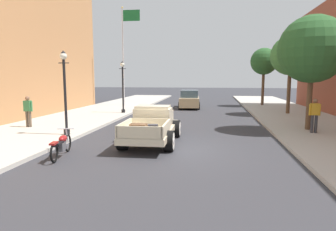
{
  "coord_description": "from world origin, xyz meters",
  "views": [
    {
      "loc": [
        1.55,
        -11.0,
        2.79
      ],
      "look_at": [
        -0.52,
        2.51,
        1.0
      ],
      "focal_mm": 31.14,
      "sensor_mm": 36.0,
      "label": 1
    }
  ],
  "objects_px": {
    "hotrod_truck_cream": "(153,125)",
    "motorcycle_parked": "(61,145)",
    "pedestrian_sidewalk_right": "(315,113)",
    "street_tree_nearest": "(312,49)",
    "street_tree_second": "(291,56)",
    "pedestrian_sidewalk_left": "(28,110)",
    "street_lamp_near": "(65,86)",
    "flagpole": "(125,46)",
    "street_lamp_far": "(123,83)",
    "street_tree_third": "(264,62)",
    "car_background_tan": "(189,100)"
  },
  "relations": [
    {
      "from": "hotrod_truck_cream",
      "to": "car_background_tan",
      "type": "distance_m",
      "value": 14.28
    },
    {
      "from": "street_lamp_far",
      "to": "street_tree_second",
      "type": "relative_size",
      "value": 0.68
    },
    {
      "from": "street_tree_second",
      "to": "street_lamp_far",
      "type": "bearing_deg",
      "value": -173.35
    },
    {
      "from": "hotrod_truck_cream",
      "to": "street_lamp_near",
      "type": "relative_size",
      "value": 1.29
    },
    {
      "from": "street_lamp_near",
      "to": "street_tree_nearest",
      "type": "height_order",
      "value": "street_tree_nearest"
    },
    {
      "from": "street_tree_nearest",
      "to": "street_tree_second",
      "type": "xyz_separation_m",
      "value": [
        0.69,
        6.91,
        0.18
      ]
    },
    {
      "from": "pedestrian_sidewalk_right",
      "to": "street_tree_third",
      "type": "xyz_separation_m",
      "value": [
        -0.05,
        14.44,
        3.19
      ]
    },
    {
      "from": "pedestrian_sidewalk_right",
      "to": "street_tree_nearest",
      "type": "relative_size",
      "value": 0.29
    },
    {
      "from": "street_lamp_far",
      "to": "street_tree_third",
      "type": "xyz_separation_m",
      "value": [
        11.43,
        7.98,
        1.89
      ]
    },
    {
      "from": "car_background_tan",
      "to": "street_lamp_far",
      "type": "height_order",
      "value": "street_lamp_far"
    },
    {
      "from": "car_background_tan",
      "to": "street_lamp_near",
      "type": "height_order",
      "value": "street_lamp_near"
    },
    {
      "from": "motorcycle_parked",
      "to": "car_background_tan",
      "type": "distance_m",
      "value": 17.48
    },
    {
      "from": "pedestrian_sidewalk_right",
      "to": "flagpole",
      "type": "xyz_separation_m",
      "value": [
        -13.04,
        12.47,
        4.68
      ]
    },
    {
      "from": "pedestrian_sidewalk_right",
      "to": "flagpole",
      "type": "distance_m",
      "value": 18.64
    },
    {
      "from": "car_background_tan",
      "to": "street_tree_nearest",
      "type": "xyz_separation_m",
      "value": [
        6.94,
        -10.89,
        3.4
      ]
    },
    {
      "from": "street_lamp_near",
      "to": "street_tree_second",
      "type": "xyz_separation_m",
      "value": [
        12.24,
        10.06,
        1.96
      ]
    },
    {
      "from": "hotrod_truck_cream",
      "to": "street_lamp_far",
      "type": "xyz_separation_m",
      "value": [
        -4.11,
        8.87,
        1.63
      ]
    },
    {
      "from": "pedestrian_sidewalk_right",
      "to": "hotrod_truck_cream",
      "type": "bearing_deg",
      "value": -161.97
    },
    {
      "from": "street_tree_nearest",
      "to": "street_lamp_near",
      "type": "bearing_deg",
      "value": -164.73
    },
    {
      "from": "hotrod_truck_cream",
      "to": "motorcycle_parked",
      "type": "distance_m",
      "value": 3.98
    },
    {
      "from": "street_tree_nearest",
      "to": "pedestrian_sidewalk_left",
      "type": "bearing_deg",
      "value": -174.08
    },
    {
      "from": "pedestrian_sidewalk_left",
      "to": "street_tree_second",
      "type": "bearing_deg",
      "value": 28.87
    },
    {
      "from": "motorcycle_parked",
      "to": "street_tree_second",
      "type": "height_order",
      "value": "street_tree_second"
    },
    {
      "from": "flagpole",
      "to": "street_tree_second",
      "type": "relative_size",
      "value": 1.62
    },
    {
      "from": "motorcycle_parked",
      "to": "pedestrian_sidewalk_left",
      "type": "bearing_deg",
      "value": 133.18
    },
    {
      "from": "pedestrian_sidewalk_left",
      "to": "street_tree_nearest",
      "type": "relative_size",
      "value": 0.29
    },
    {
      "from": "pedestrian_sidewalk_left",
      "to": "street_lamp_far",
      "type": "xyz_separation_m",
      "value": [
        3.07,
        7.0,
        1.3
      ]
    },
    {
      "from": "street_lamp_near",
      "to": "street_tree_nearest",
      "type": "bearing_deg",
      "value": 15.27
    },
    {
      "from": "hotrod_truck_cream",
      "to": "pedestrian_sidewalk_right",
      "type": "bearing_deg",
      "value": 18.03
    },
    {
      "from": "pedestrian_sidewalk_right",
      "to": "street_tree_nearest",
      "type": "distance_m",
      "value": 3.23
    },
    {
      "from": "hotrod_truck_cream",
      "to": "street_tree_second",
      "type": "distance_m",
      "value": 13.57
    },
    {
      "from": "motorcycle_parked",
      "to": "flagpole",
      "type": "distance_m",
      "value": 18.8
    },
    {
      "from": "pedestrian_sidewalk_right",
      "to": "street_tree_second",
      "type": "xyz_separation_m",
      "value": [
        0.72,
        7.89,
        3.26
      ]
    },
    {
      "from": "pedestrian_sidewalk_left",
      "to": "flagpole",
      "type": "height_order",
      "value": "flagpole"
    },
    {
      "from": "motorcycle_parked",
      "to": "street_lamp_far",
      "type": "height_order",
      "value": "street_lamp_far"
    },
    {
      "from": "street_lamp_far",
      "to": "street_tree_nearest",
      "type": "bearing_deg",
      "value": -25.47
    },
    {
      "from": "pedestrian_sidewalk_right",
      "to": "street_tree_nearest",
      "type": "bearing_deg",
      "value": 88.22
    },
    {
      "from": "flagpole",
      "to": "pedestrian_sidewalk_left",
      "type": "bearing_deg",
      "value": -96.63
    },
    {
      "from": "motorcycle_parked",
      "to": "pedestrian_sidewalk_left",
      "type": "relative_size",
      "value": 1.27
    },
    {
      "from": "street_lamp_far",
      "to": "street_tree_second",
      "type": "xyz_separation_m",
      "value": [
        12.2,
        1.42,
        1.96
      ]
    },
    {
      "from": "pedestrian_sidewalk_left",
      "to": "street_tree_second",
      "type": "distance_m",
      "value": 17.74
    },
    {
      "from": "motorcycle_parked",
      "to": "street_tree_nearest",
      "type": "height_order",
      "value": "street_tree_nearest"
    },
    {
      "from": "street_tree_second",
      "to": "pedestrian_sidewalk_left",
      "type": "bearing_deg",
      "value": -151.13
    },
    {
      "from": "car_background_tan",
      "to": "pedestrian_sidewalk_right",
      "type": "xyz_separation_m",
      "value": [
        6.91,
        -11.88,
        0.32
      ]
    },
    {
      "from": "hotrod_truck_cream",
      "to": "flagpole",
      "type": "distance_m",
      "value": 16.68
    },
    {
      "from": "motorcycle_parked",
      "to": "street_lamp_near",
      "type": "distance_m",
      "value": 3.97
    },
    {
      "from": "hotrod_truck_cream",
      "to": "car_background_tan",
      "type": "bearing_deg",
      "value": 88.15
    },
    {
      "from": "street_lamp_far",
      "to": "street_tree_nearest",
      "type": "xyz_separation_m",
      "value": [
        11.51,
        -5.48,
        1.78
      ]
    },
    {
      "from": "pedestrian_sidewalk_right",
      "to": "street_tree_second",
      "type": "bearing_deg",
      "value": 84.81
    },
    {
      "from": "hotrod_truck_cream",
      "to": "pedestrian_sidewalk_right",
      "type": "xyz_separation_m",
      "value": [
        7.37,
        2.4,
        0.33
      ]
    }
  ]
}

